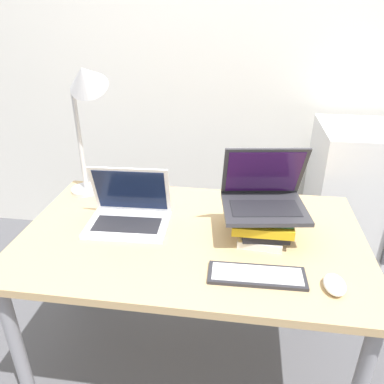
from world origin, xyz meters
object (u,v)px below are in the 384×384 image
(book_stack, at_px, (262,220))
(mouse, at_px, (335,285))
(mini_fridge, at_px, (351,207))
(laptop_left, at_px, (129,213))
(desk_lamp, at_px, (85,94))
(wireless_keyboard, at_px, (257,275))
(laptop_on_books, at_px, (264,196))

(book_stack, height_order, mouse, book_stack)
(book_stack, xyz_separation_m, mini_fridge, (0.55, 0.75, -0.32))
(mini_fridge, bearing_deg, book_stack, -126.08)
(laptop_left, relative_size, mini_fridge, 0.35)
(mouse, distance_m, desk_lamp, 1.18)
(desk_lamp, bearing_deg, laptop_left, -45.13)
(desk_lamp, height_order, mini_fridge, desk_lamp)
(wireless_keyboard, bearing_deg, laptop_on_books, 86.30)
(laptop_left, xyz_separation_m, mouse, (0.74, -0.29, -0.03))
(mini_fridge, bearing_deg, desk_lamp, -157.55)
(book_stack, height_order, desk_lamp, desk_lamp)
(book_stack, bearing_deg, laptop_on_books, -153.03)
(laptop_on_books, distance_m, mouse, 0.39)
(laptop_left, relative_size, wireless_keyboard, 1.03)
(book_stack, distance_m, mini_fridge, 0.99)
(mouse, bearing_deg, laptop_left, 158.58)
(laptop_left, height_order, desk_lamp, desk_lamp)
(laptop_on_books, xyz_separation_m, desk_lamp, (-0.74, 0.22, 0.30))
(mini_fridge, bearing_deg, laptop_left, -144.92)
(laptop_left, relative_size, laptop_on_books, 0.98)
(book_stack, distance_m, mouse, 0.37)
(wireless_keyboard, xyz_separation_m, mini_fridge, (0.57, 1.02, -0.26))
(laptop_on_books, bearing_deg, laptop_left, 179.85)
(book_stack, relative_size, laptop_on_books, 0.82)
(book_stack, relative_size, wireless_keyboard, 0.86)
(laptop_left, distance_m, desk_lamp, 0.52)
(book_stack, xyz_separation_m, wireless_keyboard, (-0.02, -0.27, -0.05))
(laptop_on_books, distance_m, desk_lamp, 0.83)
(laptop_on_books, bearing_deg, desk_lamp, 163.38)
(wireless_keyboard, bearing_deg, laptop_left, 152.11)
(book_stack, xyz_separation_m, desk_lamp, (-0.74, 0.22, 0.40))
(book_stack, distance_m, desk_lamp, 0.87)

